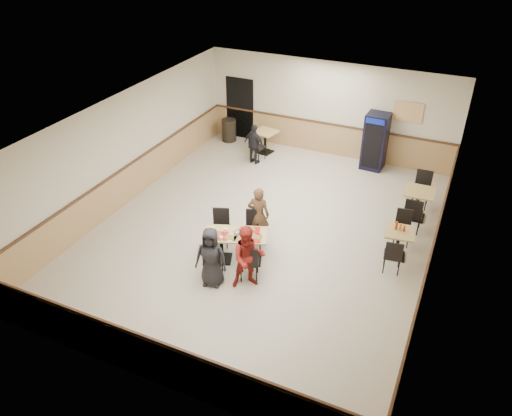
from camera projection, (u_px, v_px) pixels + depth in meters
The scene contains 20 objects.
ground at pixel (264, 231), 12.52m from camera, with size 10.00×10.00×0.00m, color beige.
room_shell at pixel (362, 181), 13.56m from camera, with size 10.00×10.00×10.00m.
main_table at pixel (236, 243), 11.27m from camera, with size 1.53×1.12×0.74m.
main_chairs at pixel (234, 243), 11.28m from camera, with size 1.70×1.94×0.93m.
diner_woman_left at pixel (211, 257), 10.48m from camera, with size 0.68×0.44×1.39m, color black.
diner_woman_right at pixel (248, 257), 10.41m from camera, with size 0.71×0.55×1.46m, color maroon.
diner_man_opposite at pixel (258, 215), 11.82m from camera, with size 0.53×0.35×1.45m, color brown.
lone_diner at pixel (254, 144), 15.42m from camera, with size 0.75×0.31×1.27m, color black.
tabletop_clutter at pixel (236, 235), 11.07m from camera, with size 1.23×0.92×0.12m.
side_table_near at pixel (398, 240), 11.41m from camera, with size 0.74×0.74×0.70m.
side_table_near_chair_south at pixel (393, 254), 10.98m from camera, with size 0.41×0.41×0.89m, color black, non-canonical shape.
side_table_near_chair_north at pixel (403, 228), 11.85m from camera, with size 0.41×0.41×0.89m, color black, non-canonical shape.
side_table_far at pixel (418, 200), 12.79m from camera, with size 0.76×0.76×0.80m.
side_table_far_chair_south at pixel (413, 213), 12.31m from camera, with size 0.47×0.47×1.01m, color black, non-canonical shape.
side_table_far_chair_north at pixel (421, 190), 13.29m from camera, with size 0.47×0.47×1.01m, color black, non-canonical shape.
condiment_caddy at pixel (399, 227), 11.28m from camera, with size 0.23×0.06×0.20m.
back_table at pixel (265, 138), 16.15m from camera, with size 0.83×0.83×0.74m.
back_table_chair_lone at pixel (258, 146), 15.70m from camera, with size 0.44×0.44×0.94m, color black, non-canonical shape.
pepsi_cooler at pixel (375, 141), 15.04m from camera, with size 0.69×0.70×1.74m.
trash_bin at pixel (229, 130), 17.00m from camera, with size 0.48×0.48×0.76m, color black.
Camera 1 is at (4.09, -9.48, 7.11)m, focal length 35.00 mm.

